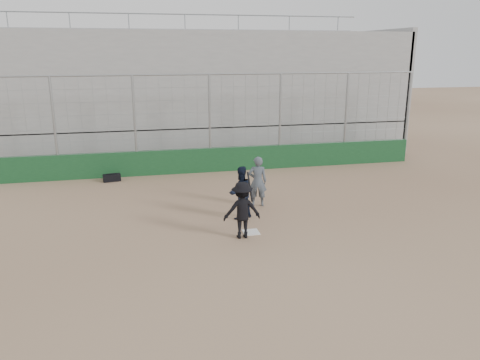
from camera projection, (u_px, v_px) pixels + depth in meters
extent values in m
plane|color=brown|center=(251.00, 233.00, 13.10)|extent=(90.00, 90.00, 0.00)
cube|color=white|center=(251.00, 232.00, 13.09)|extent=(0.44, 0.44, 0.02)
cube|color=#133D1E|center=(211.00, 160.00, 19.54)|extent=(18.00, 0.25, 1.00)
cylinder|color=gray|center=(210.00, 124.00, 19.14)|extent=(0.10, 0.10, 4.00)
cylinder|color=gray|center=(407.00, 117.00, 21.04)|extent=(0.10, 0.10, 4.00)
cylinder|color=gray|center=(209.00, 74.00, 18.60)|extent=(18.00, 0.07, 0.07)
cube|color=gray|center=(195.00, 133.00, 24.11)|extent=(20.00, 6.70, 1.60)
cube|color=gray|center=(194.00, 75.00, 23.33)|extent=(20.00, 6.70, 4.20)
cube|color=gray|center=(375.00, 88.00, 25.67)|extent=(0.25, 6.70, 6.10)
cylinder|color=gray|center=(185.00, 14.00, 25.45)|extent=(20.00, 0.06, 0.06)
imported|color=black|center=(242.00, 210.00, 12.57)|extent=(1.02, 0.59, 1.56)
cylinder|color=black|center=(250.00, 187.00, 12.61)|extent=(0.07, 0.57, 0.71)
imported|color=black|center=(241.00, 202.00, 14.06)|extent=(0.97, 0.88, 1.06)
sphere|color=maroon|center=(241.00, 188.00, 13.95)|extent=(0.28, 0.28, 0.28)
imported|color=#464F59|center=(258.00, 184.00, 15.17)|extent=(0.67, 0.52, 1.49)
cube|color=black|center=(112.00, 178.00, 18.16)|extent=(0.69, 0.38, 0.28)
cylinder|color=black|center=(112.00, 174.00, 18.12)|extent=(0.43, 0.11, 0.04)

